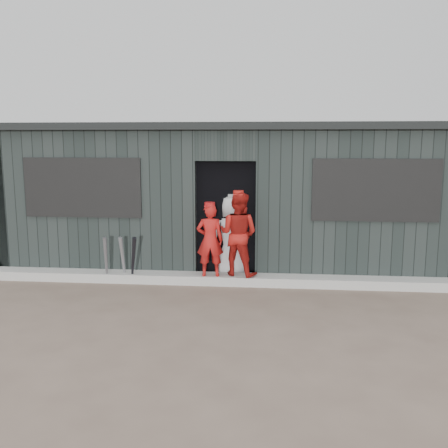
# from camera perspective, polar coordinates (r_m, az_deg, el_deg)

# --- Properties ---
(ground) EXTENTS (80.00, 80.00, 0.00)m
(ground) POSITION_cam_1_polar(r_m,az_deg,el_deg) (6.56, -1.53, -11.26)
(ground) COLOR brown
(ground) RESTS_ON ground
(curb) EXTENTS (8.00, 0.36, 0.15)m
(curb) POSITION_cam_1_polar(r_m,az_deg,el_deg) (8.25, 0.01, -6.32)
(curb) COLOR #ACABA6
(curb) RESTS_ON ground
(bat_left) EXTENTS (0.08, 0.30, 0.79)m
(bat_left) POSITION_cam_1_polar(r_m,az_deg,el_deg) (8.43, -11.48, -3.96)
(bat_left) COLOR gray
(bat_left) RESTS_ON ground
(bat_mid) EXTENTS (0.12, 0.24, 0.79)m
(bat_mid) POSITION_cam_1_polar(r_m,az_deg,el_deg) (8.42, -13.33, -4.01)
(bat_mid) COLOR slate
(bat_mid) RESTS_ON ground
(bat_right) EXTENTS (0.23, 0.37, 0.82)m
(bat_right) POSITION_cam_1_polar(r_m,az_deg,el_deg) (8.27, -10.34, -4.07)
(bat_right) COLOR black
(bat_right) RESTS_ON ground
(player_red_left) EXTENTS (0.46, 0.32, 1.18)m
(player_red_left) POSITION_cam_1_polar(r_m,az_deg,el_deg) (8.04, -1.62, -1.86)
(player_red_left) COLOR red
(player_red_left) RESTS_ON curb
(player_red_right) EXTENTS (0.80, 0.71, 1.36)m
(player_red_right) POSITION_cam_1_polar(r_m,az_deg,el_deg) (8.10, 1.64, -1.13)
(player_red_right) COLOR #A91A14
(player_red_right) RESTS_ON curb
(player_grey_back) EXTENTS (0.80, 0.64, 1.42)m
(player_grey_back) POSITION_cam_1_polar(r_m,az_deg,el_deg) (8.48, 0.83, -1.47)
(player_grey_back) COLOR silver
(player_grey_back) RESTS_ON ground
(dugout) EXTENTS (8.30, 3.30, 2.62)m
(dugout) POSITION_cam_1_polar(r_m,az_deg,el_deg) (9.68, 0.96, 3.33)
(dugout) COLOR black
(dugout) RESTS_ON ground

